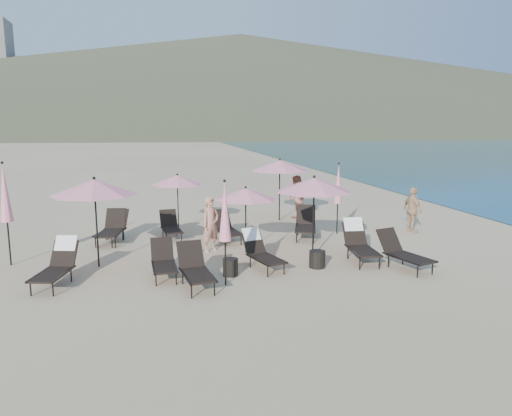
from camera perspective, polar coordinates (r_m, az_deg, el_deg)
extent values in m
plane|color=#D6BA8C|center=(12.97, 2.72, -7.50)|extent=(800.00, 800.00, 0.00)
cone|color=brown|center=(319.13, -1.73, 14.40)|extent=(690.00, 690.00, 55.00)
cone|color=brown|center=(392.98, 16.66, 11.51)|extent=(280.00, 280.00, 32.00)
cube|color=beige|center=(324.91, -21.00, 12.17)|extent=(18.00, 16.00, 38.00)
cube|color=black|center=(12.68, -22.40, -7.07)|extent=(0.90, 1.30, 0.05)
cube|color=black|center=(13.30, -21.07, -4.90)|extent=(0.71, 0.59, 0.61)
cylinder|color=black|center=(12.42, -24.36, -8.42)|extent=(0.04, 0.04, 0.33)
cylinder|color=black|center=(13.28, -22.42, -7.09)|extent=(0.04, 0.04, 0.33)
cylinder|color=black|center=(12.20, -22.20, -8.59)|extent=(0.04, 0.04, 0.33)
cylinder|color=black|center=(13.08, -20.37, -7.22)|extent=(0.04, 0.04, 0.33)
cube|color=black|center=(12.84, -23.51, -6.89)|extent=(0.39, 1.29, 0.04)
cube|color=black|center=(12.60, -21.08, -7.04)|extent=(0.39, 1.29, 0.04)
cube|color=white|center=(13.37, -20.90, -3.78)|extent=(0.58, 0.41, 0.37)
cube|color=black|center=(11.74, -6.66, -7.67)|extent=(0.75, 1.26, 0.05)
cube|color=black|center=(12.42, -7.51, -5.27)|extent=(0.67, 0.52, 0.62)
cylinder|color=black|center=(11.28, -7.38, -9.40)|extent=(0.04, 0.04, 0.34)
cylinder|color=black|center=(12.24, -8.39, -7.84)|extent=(0.04, 0.04, 0.34)
cylinder|color=black|center=(11.39, -4.78, -9.15)|extent=(0.04, 0.04, 0.34)
cylinder|color=black|center=(12.34, -5.99, -7.64)|extent=(0.04, 0.04, 0.34)
cube|color=black|center=(11.73, -8.16, -7.67)|extent=(0.18, 1.35, 0.04)
cube|color=black|center=(11.85, -5.28, -7.42)|extent=(0.18, 1.35, 0.04)
cube|color=black|center=(12.60, -10.42, -6.67)|extent=(0.60, 1.11, 0.05)
cube|color=black|center=(13.24, -10.70, -4.64)|extent=(0.58, 0.43, 0.57)
cylinder|color=black|center=(12.20, -11.36, -8.08)|extent=(0.03, 0.03, 0.31)
cylinder|color=black|center=(13.10, -11.61, -6.81)|extent=(0.03, 0.03, 0.31)
cylinder|color=black|center=(12.23, -9.11, -7.96)|extent=(0.03, 0.03, 0.31)
cylinder|color=black|center=(13.13, -9.51, -6.70)|extent=(0.03, 0.03, 0.31)
cube|color=black|center=(12.63, -11.69, -6.63)|extent=(0.07, 1.24, 0.04)
cube|color=black|center=(12.66, -9.19, -6.50)|extent=(0.07, 1.24, 0.04)
cube|color=black|center=(13.07, 1.27, -5.87)|extent=(0.84, 1.22, 0.05)
cube|color=black|center=(13.63, -0.27, -4.02)|extent=(0.66, 0.55, 0.57)
cylinder|color=black|center=(12.62, 1.35, -7.25)|extent=(0.03, 0.03, 0.31)
cylinder|color=black|center=(13.42, -0.66, -6.18)|extent=(0.03, 0.03, 0.31)
cylinder|color=black|center=(12.85, 3.22, -6.93)|extent=(0.03, 0.03, 0.31)
cylinder|color=black|center=(13.64, 1.13, -5.91)|extent=(0.03, 0.03, 0.31)
cube|color=black|center=(12.98, 0.10, -5.94)|extent=(0.36, 1.21, 0.04)
cube|color=black|center=(13.24, 2.22, -5.63)|extent=(0.36, 1.21, 0.04)
cube|color=white|center=(13.69, -0.53, -3.01)|extent=(0.55, 0.38, 0.34)
cube|color=black|center=(14.01, 12.18, -4.85)|extent=(0.77, 1.29, 0.05)
cube|color=black|center=(14.69, 11.19, -2.90)|extent=(0.68, 0.53, 0.63)
cylinder|color=black|center=(13.50, 11.78, -6.22)|extent=(0.04, 0.04, 0.35)
cylinder|color=black|center=(14.47, 10.46, -5.06)|extent=(0.04, 0.04, 0.35)
cylinder|color=black|center=(13.68, 13.91, -6.09)|extent=(0.04, 0.04, 0.35)
cylinder|color=black|center=(14.63, 12.46, -4.96)|extent=(0.04, 0.04, 0.35)
cube|color=black|center=(13.95, 10.92, -4.82)|extent=(0.19, 1.38, 0.04)
cube|color=black|center=(14.15, 13.30, -4.70)|extent=(0.19, 1.38, 0.04)
cube|color=white|center=(14.78, 11.05, -1.85)|extent=(0.58, 0.35, 0.38)
cube|color=black|center=(13.68, 17.27, -5.48)|extent=(0.92, 1.33, 0.05)
cube|color=black|center=(14.16, 15.00, -3.60)|extent=(0.72, 0.60, 0.62)
cylinder|color=black|center=(13.22, 17.99, -6.89)|extent=(0.04, 0.04, 0.34)
cylinder|color=black|center=(13.91, 14.90, -5.87)|extent=(0.04, 0.04, 0.34)
cylinder|color=black|center=(13.59, 19.52, -6.51)|extent=(0.04, 0.04, 0.34)
cylinder|color=black|center=(14.27, 16.44, -5.55)|extent=(0.04, 0.04, 0.34)
cube|color=black|center=(13.50, 16.22, -5.59)|extent=(0.39, 1.32, 0.04)
cube|color=black|center=(13.92, 18.00, -5.21)|extent=(0.39, 1.32, 0.04)
cube|color=black|center=(16.55, -16.40, -2.75)|extent=(0.97, 1.34, 0.05)
cube|color=black|center=(17.23, -15.48, -1.19)|extent=(0.74, 0.63, 0.62)
cylinder|color=black|center=(16.23, -17.87, -3.73)|extent=(0.04, 0.04, 0.34)
cylinder|color=black|center=(17.17, -16.54, -2.92)|extent=(0.04, 0.04, 0.34)
cylinder|color=black|center=(16.04, -16.14, -3.80)|extent=(0.04, 0.04, 0.34)
cylinder|color=black|center=(16.99, -14.89, -2.98)|extent=(0.04, 0.04, 0.34)
cube|color=black|center=(16.70, -17.30, -2.64)|extent=(0.46, 1.31, 0.04)
cube|color=black|center=(16.49, -15.35, -2.71)|extent=(0.46, 1.31, 0.04)
cube|color=black|center=(16.47, -16.34, -2.77)|extent=(0.86, 1.34, 0.05)
cube|color=black|center=(17.20, -15.75, -1.16)|extent=(0.72, 0.58, 0.64)
cylinder|color=black|center=(16.09, -17.67, -3.83)|extent=(0.04, 0.04, 0.35)
cylinder|color=black|center=(17.09, -16.76, -2.97)|extent=(0.04, 0.04, 0.35)
cylinder|color=black|center=(15.96, -15.79, -3.84)|extent=(0.04, 0.04, 0.35)
cylinder|color=black|center=(16.97, -14.99, -2.98)|extent=(0.04, 0.04, 0.35)
cube|color=black|center=(16.59, -17.34, -2.69)|extent=(0.29, 1.38, 0.04)
cube|color=black|center=(16.44, -15.25, -2.70)|extent=(0.29, 1.38, 0.04)
cube|color=black|center=(16.64, -9.60, -2.53)|extent=(0.65, 1.13, 0.05)
cube|color=black|center=(17.29, -9.98, -1.15)|extent=(0.60, 0.46, 0.56)
cylinder|color=black|center=(16.20, -10.17, -3.48)|extent=(0.03, 0.03, 0.31)
cylinder|color=black|center=(17.11, -10.60, -2.77)|extent=(0.03, 0.03, 0.31)
cylinder|color=black|center=(16.27, -8.52, -3.38)|extent=(0.03, 0.03, 0.31)
cylinder|color=black|center=(17.17, -9.04, -2.67)|extent=(0.03, 0.03, 0.31)
cube|color=black|center=(16.64, -10.55, -2.52)|extent=(0.14, 1.23, 0.04)
cube|color=black|center=(16.72, -8.70, -2.41)|extent=(0.14, 1.23, 0.04)
cube|color=black|center=(16.08, -3.16, -2.75)|extent=(0.76, 1.24, 0.05)
cube|color=black|center=(16.75, -4.01, -1.24)|extent=(0.66, 0.52, 0.60)
cylinder|color=black|center=(15.60, -3.47, -3.83)|extent=(0.04, 0.04, 0.33)
cylinder|color=black|center=(16.53, -4.55, -3.04)|extent=(0.04, 0.04, 0.33)
cylinder|color=black|center=(15.76, -1.72, -3.67)|extent=(0.04, 0.04, 0.33)
cylinder|color=black|center=(16.68, -2.88, -2.90)|extent=(0.04, 0.04, 0.33)
cube|color=black|center=(16.04, -4.20, -2.77)|extent=(0.23, 1.31, 0.04)
cube|color=black|center=(16.22, -2.23, -2.60)|extent=(0.23, 1.31, 0.04)
cube|color=black|center=(16.53, 5.66, -2.35)|extent=(1.02, 1.39, 0.05)
cube|color=black|center=(17.29, 5.72, -0.76)|extent=(0.77, 0.66, 0.64)
cylinder|color=black|center=(16.07, 4.66, -3.38)|extent=(0.04, 0.04, 0.35)
cylinder|color=black|center=(17.11, 4.77, -2.55)|extent=(0.04, 0.04, 0.35)
cylinder|color=black|center=(16.06, 6.59, -3.42)|extent=(0.04, 0.04, 0.35)
cylinder|color=black|center=(17.11, 6.58, -2.58)|extent=(0.04, 0.04, 0.35)
cube|color=black|center=(16.58, 4.59, -2.26)|extent=(0.51, 1.34, 0.04)
cube|color=black|center=(16.58, 6.74, -2.30)|extent=(0.51, 1.34, 0.04)
cylinder|color=black|center=(13.94, -17.75, -1.90)|extent=(0.05, 0.05, 2.27)
cone|color=pink|center=(13.77, -17.98, 2.29)|extent=(2.27, 2.27, 0.41)
sphere|color=black|center=(13.74, -18.03, 3.27)|extent=(0.09, 0.09, 0.09)
cylinder|color=black|center=(14.71, -1.18, -1.62)|extent=(0.04, 0.04, 1.86)
cone|color=pink|center=(14.56, -1.19, 1.63)|extent=(1.86, 1.86, 0.34)
sphere|color=black|center=(14.53, -1.20, 2.39)|extent=(0.07, 0.07, 0.07)
cylinder|color=black|center=(14.32, 6.58, -1.30)|extent=(0.05, 0.05, 2.20)
cone|color=pink|center=(14.16, 6.66, 2.65)|extent=(2.20, 2.20, 0.40)
sphere|color=black|center=(14.13, 6.68, 3.58)|extent=(0.08, 0.08, 0.08)
cylinder|color=black|center=(18.10, -8.91, 0.52)|extent=(0.04, 0.04, 1.88)
cone|color=pink|center=(17.98, -8.98, 3.19)|extent=(1.88, 1.88, 0.34)
sphere|color=black|center=(17.96, -9.00, 3.81)|extent=(0.07, 0.07, 0.07)
cylinder|color=black|center=(19.43, 2.70, 1.87)|extent=(0.05, 0.05, 2.26)
cone|color=pink|center=(19.31, 2.73, 4.88)|extent=(2.26, 2.26, 0.41)
sphere|color=black|center=(19.29, 2.73, 5.58)|extent=(0.09, 0.09, 0.09)
cylinder|color=black|center=(11.96, -3.51, -6.29)|extent=(0.04, 0.04, 1.09)
cone|color=pink|center=(11.67, -3.58, -0.43)|extent=(0.30, 0.30, 1.39)
sphere|color=black|center=(11.56, -3.62, 3.12)|extent=(0.07, 0.07, 0.07)
cylinder|color=black|center=(17.43, 9.26, -1.22)|extent=(0.04, 0.04, 1.06)
cone|color=pink|center=(17.23, 9.38, 2.72)|extent=(0.29, 0.29, 1.35)
sphere|color=black|center=(17.16, 9.44, 5.05)|extent=(0.07, 0.07, 0.07)
cylinder|color=black|center=(15.09, -26.37, -3.65)|extent=(0.04, 0.04, 1.22)
cone|color=pink|center=(14.84, -26.79, 1.54)|extent=(0.33, 0.33, 1.55)
sphere|color=black|center=(14.76, -27.04, 4.64)|extent=(0.08, 0.08, 0.08)
cylinder|color=black|center=(12.75, -2.93, -6.77)|extent=(0.40, 0.40, 0.44)
cylinder|color=black|center=(13.51, 7.01, -5.82)|extent=(0.44, 0.44, 0.46)
imported|color=tan|center=(14.93, -5.20, -1.87)|extent=(0.72, 0.66, 1.66)
imported|color=#A76656|center=(19.54, 4.63, 1.15)|extent=(0.68, 0.87, 1.76)
imported|color=tan|center=(18.17, 17.46, -0.21)|extent=(0.47, 0.98, 1.61)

